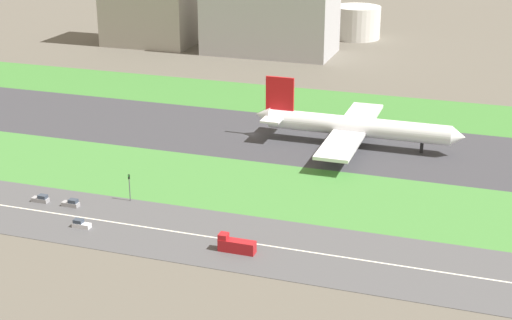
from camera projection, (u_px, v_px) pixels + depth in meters
name	position (u px, v px, depth m)	size (l,w,h in m)	color
ground_plane	(251.00, 135.00, 249.18)	(800.00, 800.00, 0.00)	#5B564C
runway	(251.00, 134.00, 249.16)	(280.00, 46.00, 0.10)	#38383D
grass_median_north	(287.00, 100.00, 285.53)	(280.00, 36.00, 0.10)	#3D7A33
grass_median_south	(203.00, 180.00, 212.79)	(280.00, 36.00, 0.10)	#427F38
highway	(153.00, 228.00, 184.41)	(280.00, 28.00, 0.10)	#4C4C4F
highway_centerline	(153.00, 228.00, 184.39)	(266.00, 0.50, 0.01)	silver
airliner	(352.00, 126.00, 237.27)	(65.00, 56.00, 19.70)	white
car_2	(71.00, 203.00, 195.95)	(4.40, 1.80, 2.00)	#99999E
car_1	(81.00, 224.00, 184.52)	(4.40, 1.80, 2.00)	silver
car_3	(41.00, 199.00, 198.58)	(4.40, 1.80, 2.00)	#99999E
truck_0	(236.00, 245.00, 172.60)	(8.40, 2.50, 4.00)	#B2191E
traffic_light	(129.00, 186.00, 198.15)	(0.36, 0.50, 7.20)	#4C4C51
hangar_building	(270.00, 11.00, 352.26)	(58.46, 30.85, 38.94)	#B2B2B7
fuel_tank_west	(357.00, 22.00, 386.97)	(23.32, 23.32, 15.95)	silver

